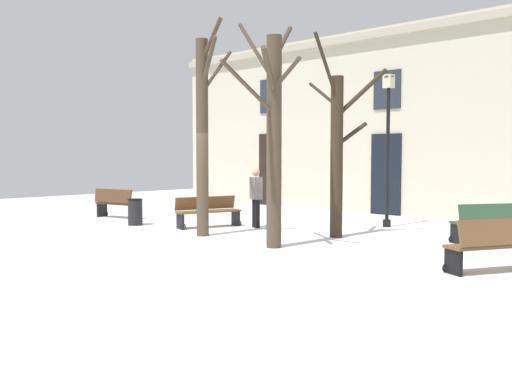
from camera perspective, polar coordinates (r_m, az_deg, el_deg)
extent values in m
plane|color=white|center=(14.20, -4.34, -4.41)|extent=(31.88, 31.88, 0.00)
cube|color=beige|center=(20.11, 12.79, 6.65)|extent=(19.92, 0.40, 6.15)
cube|color=#B1A993|center=(20.25, 12.52, 14.70)|extent=(19.92, 0.30, 0.24)
cube|color=black|center=(23.17, 1.20, 2.17)|extent=(0.95, 0.08, 2.78)
cube|color=#262D38|center=(23.27, 1.21, 9.18)|extent=(0.86, 0.06, 1.30)
cube|color=black|center=(19.90, 12.40, 1.67)|extent=(1.12, 0.08, 2.66)
cube|color=#262D38|center=(20.00, 12.51, 9.57)|extent=(1.00, 0.06, 1.24)
cylinder|color=#4C3D2D|center=(12.57, 1.75, 4.78)|extent=(0.32, 0.32, 4.47)
cylinder|color=#4C3D2D|center=(12.31, 2.94, 11.28)|extent=(0.94, 0.30, 0.59)
cylinder|color=#4C3D2D|center=(13.08, 0.06, 13.26)|extent=(1.06, 0.13, 1.38)
cylinder|color=#4C3D2D|center=(12.18, 1.25, 11.52)|extent=(0.66, 1.00, 0.87)
cylinder|color=#4C3D2D|center=(12.06, -0.68, 9.94)|extent=(0.16, 1.61, 1.01)
cylinder|color=#4C3D2D|center=(13.08, 2.54, 14.07)|extent=(0.26, 0.76, 0.84)
cylinder|color=#382B1E|center=(14.28, 7.75, 3.33)|extent=(0.30, 0.30, 3.84)
cylinder|color=#382B1E|center=(14.58, 10.11, 9.37)|extent=(0.79, 1.17, 1.20)
cylinder|color=#382B1E|center=(14.63, 9.15, 5.50)|extent=(0.26, 1.04, 0.63)
cylinder|color=#382B1E|center=(14.68, 6.48, 9.29)|extent=(0.97, 0.20, 0.67)
cylinder|color=#382B1E|center=(14.81, 7.82, 7.19)|extent=(0.70, 0.92, 0.82)
cylinder|color=#382B1E|center=(14.08, 6.78, 11.85)|extent=(0.09, 0.92, 1.50)
cylinder|color=#4C3D2D|center=(14.44, -5.19, 5.16)|extent=(0.30, 0.30, 4.75)
cylinder|color=#4C3D2D|center=(14.26, -4.60, 12.25)|extent=(0.82, 0.32, 1.17)
cylinder|color=#4C3D2D|center=(14.42, -4.34, 14.34)|extent=(0.77, 0.11, 0.99)
cylinder|color=#4C3D2D|center=(14.51, -3.84, 11.41)|extent=(0.64, 0.55, 1.01)
cylinder|color=#4C3D2D|center=(15.25, -5.30, 13.28)|extent=(1.04, 0.86, 0.83)
cylinder|color=black|center=(16.55, 12.53, 3.21)|extent=(0.10, 0.10, 3.78)
cylinder|color=black|center=(16.65, 12.45, -2.95)|extent=(0.22, 0.22, 0.20)
cube|color=beige|center=(16.66, 12.63, 10.34)|extent=(0.24, 0.24, 0.36)
cone|color=black|center=(16.68, 12.64, 10.95)|extent=(0.30, 0.30, 0.14)
cylinder|color=black|center=(16.97, -11.53, -1.95)|extent=(0.40, 0.40, 0.71)
torus|color=black|center=(16.94, -11.55, -0.71)|extent=(0.43, 0.43, 0.04)
cube|color=#51331E|center=(19.00, -13.13, -1.09)|extent=(1.60, 0.75, 0.05)
cube|color=#51331E|center=(18.84, -13.58, -0.37)|extent=(1.53, 0.42, 0.42)
cube|color=black|center=(18.51, -11.58, -1.89)|extent=(0.14, 0.40, 0.45)
torus|color=black|center=(18.65, -11.21, -2.29)|extent=(0.17, 0.06, 0.17)
cube|color=black|center=(19.53, -14.58, -1.65)|extent=(0.14, 0.40, 0.45)
torus|color=black|center=(19.66, -14.21, -2.03)|extent=(0.17, 0.06, 0.17)
cube|color=brown|center=(10.88, 22.03, -4.78)|extent=(1.22, 1.83, 0.05)
cube|color=brown|center=(10.69, 22.79, -3.53)|extent=(0.94, 1.69, 0.44)
cube|color=black|center=(10.39, 18.44, -6.33)|extent=(0.39, 0.24, 0.45)
torus|color=black|center=(10.55, 17.83, -6.96)|extent=(0.10, 0.17, 0.17)
cube|color=brown|center=(16.18, -4.57, -1.87)|extent=(0.94, 1.84, 0.05)
cube|color=brown|center=(16.35, -4.89, -1.04)|extent=(0.60, 1.74, 0.36)
cube|color=black|center=(15.87, -7.29, -2.79)|extent=(0.42, 0.17, 0.44)
torus|color=black|center=(15.72, -7.03, -3.35)|extent=(0.08, 0.17, 0.17)
cube|color=black|center=(16.56, -1.97, -2.49)|extent=(0.42, 0.17, 0.44)
torus|color=black|center=(16.41, -1.67, -3.03)|extent=(0.08, 0.17, 0.17)
cube|color=#2D4C33|center=(14.33, 21.32, -2.70)|extent=(1.26, 1.63, 0.05)
cube|color=#2D4C33|center=(14.15, 21.79, -1.84)|extent=(0.99, 1.46, 0.39)
torus|color=black|center=(14.96, 23.38, -3.99)|extent=(0.12, 0.16, 0.17)
cube|color=black|center=(13.94, 18.67, -3.78)|extent=(0.36, 0.26, 0.47)
torus|color=black|center=(14.10, 18.30, -4.32)|extent=(0.12, 0.16, 0.17)
cylinder|color=black|center=(15.98, 0.13, -2.10)|extent=(0.14, 0.14, 0.77)
cylinder|color=black|center=(16.14, -0.13, -2.04)|extent=(0.14, 0.14, 0.77)
cube|color=slate|center=(16.00, 0.00, 0.37)|extent=(0.43, 0.34, 0.60)
sphere|color=tan|center=(15.99, 0.00, 1.93)|extent=(0.21, 0.21, 0.21)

